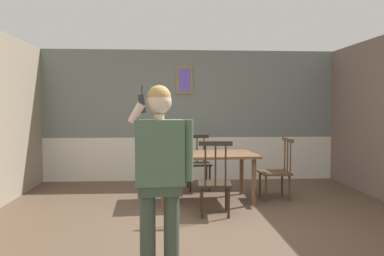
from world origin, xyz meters
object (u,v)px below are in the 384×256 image
chair_by_doorway (277,170)px  person_figure (160,166)px  dining_table (205,159)px  chair_near_window (198,163)px  chair_at_table_head (215,181)px

chair_by_doorway → person_figure: bearing=145.7°
dining_table → chair_by_doorway: chair_by_doorway is taller
chair_by_doorway → chair_near_window: bearing=55.6°
chair_by_doorway → chair_at_table_head: 1.47m
chair_at_table_head → person_figure: (-0.72, -1.85, 0.50)m
chair_near_window → chair_by_doorway: chair_by_doorway is taller
dining_table → chair_at_table_head: chair_at_table_head is taller
chair_at_table_head → person_figure: bearing=-107.6°
dining_table → chair_at_table_head: bearing=-87.5°
dining_table → person_figure: 2.83m
chair_near_window → person_figure: bearing=76.2°
chair_near_window → person_figure: (-0.64, -3.60, 0.49)m
chair_near_window → person_figure: person_figure is taller
chair_near_window → chair_at_table_head: (0.08, -1.75, -0.00)m
chair_by_doorway → chair_at_table_head: (-1.14, -0.93, 0.01)m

